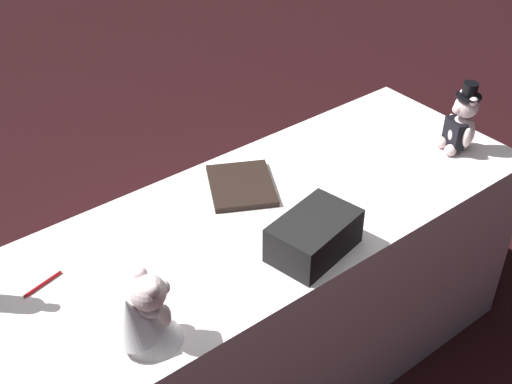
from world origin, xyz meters
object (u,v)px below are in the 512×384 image
Objects in this scene: guestbook at (241,185)px; teddy_bear_bride at (146,315)px; gift_case_black at (314,236)px; signing_pen at (44,283)px; teddy_bear_groom at (461,124)px.

teddy_bear_bride is at bearing -118.69° from guestbook.
teddy_bear_bride reaches higher than guestbook.
gift_case_black is 1.16× the size of guestbook.
guestbook is at bearing 2.24° from signing_pen.
signing_pen is at bearing 169.87° from teddy_bear_groom.
teddy_bear_groom reaches higher than signing_pen.
gift_case_black reaches higher than signing_pen.
gift_case_black reaches higher than guestbook.
guestbook is (0.74, 0.03, 0.01)m from signing_pen.
gift_case_black is (0.59, 0.00, -0.04)m from teddy_bear_bride.
teddy_bear_groom is 0.90× the size of gift_case_black.
teddy_bear_bride reaches higher than gift_case_black.
gift_case_black is at bearing -27.65° from signing_pen.
teddy_bear_bride is at bearing -71.11° from signing_pen.
signing_pen is 0.81m from gift_case_black.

